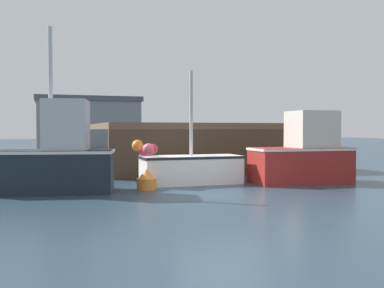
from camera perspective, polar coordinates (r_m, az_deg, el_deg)
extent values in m
cube|color=#283D4C|center=(12.27, 3.84, -6.88)|extent=(120.00, 160.00, 0.10)
cube|color=brown|center=(20.87, 0.93, 2.26)|extent=(9.44, 7.52, 0.25)
cube|color=#433527|center=(17.50, 4.80, -1.08)|extent=(9.44, 0.24, 1.83)
cylinder|color=#433527|center=(16.41, -9.38, -1.30)|extent=(0.33, 0.33, 1.83)
cylinder|color=#433527|center=(17.58, 4.68, -1.07)|extent=(0.33, 0.33, 1.83)
cylinder|color=#433527|center=(19.65, 16.38, -0.83)|extent=(0.33, 0.33, 1.83)
cylinder|color=#433527|center=(23.64, -8.40, -0.33)|extent=(0.33, 0.33, 1.83)
cylinder|color=#433527|center=(25.21, 4.40, -0.18)|extent=(0.33, 0.33, 1.83)
cylinder|color=#433527|center=(16.87, -2.10, -1.19)|extent=(4.37, 0.16, 1.62)
cube|color=#19232D|center=(13.40, -17.67, -3.37)|extent=(3.69, 2.13, 1.23)
cube|color=silver|center=(13.36, -17.70, -0.96)|extent=(3.77, 2.17, 0.08)
cube|color=#B2B7BC|center=(13.26, -15.89, 2.38)|extent=(1.43, 1.51, 1.45)
cylinder|color=#B7B7BC|center=(13.48, -17.81, 9.89)|extent=(0.13, 0.13, 2.08)
cube|color=silver|center=(14.80, -0.10, -3.33)|extent=(3.31, 1.32, 0.94)
cube|color=black|center=(14.77, -0.10, -1.70)|extent=(3.38, 1.35, 0.08)
cylinder|color=#B7B7BC|center=(14.75, -0.10, 3.98)|extent=(0.11, 0.11, 2.83)
sphere|color=#EA5B70|center=(13.80, -5.64, -0.67)|extent=(0.37, 0.37, 0.37)
sphere|color=#DB3866|center=(14.86, -6.00, -1.09)|extent=(0.45, 0.45, 0.45)
sphere|color=orange|center=(14.76, -7.02, -0.21)|extent=(0.39, 0.39, 0.39)
sphere|color=red|center=(14.01, -5.08, -0.63)|extent=(0.32, 0.32, 0.32)
cube|color=maroon|center=(15.50, 13.83, -2.67)|extent=(3.34, 1.59, 1.20)
cube|color=silver|center=(15.46, 13.85, -0.64)|extent=(3.41, 1.62, 0.08)
cube|color=beige|center=(15.66, 15.18, 1.84)|extent=(1.47, 1.33, 1.24)
cube|color=silver|center=(17.83, 13.60, -3.33)|extent=(1.98, 1.13, 0.43)
cube|color=#7F6647|center=(17.81, 13.60, -2.57)|extent=(0.25, 0.65, 0.04)
cube|color=gray|center=(48.99, -13.28, 2.48)|extent=(10.32, 6.91, 4.74)
cube|color=#494C4F|center=(49.09, -13.30, 5.54)|extent=(10.74, 7.19, 0.50)
cylinder|color=orange|center=(13.47, -5.88, -5.14)|extent=(0.60, 0.60, 0.34)
cone|color=orange|center=(13.44, -5.89, -3.78)|extent=(0.48, 0.48, 0.30)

